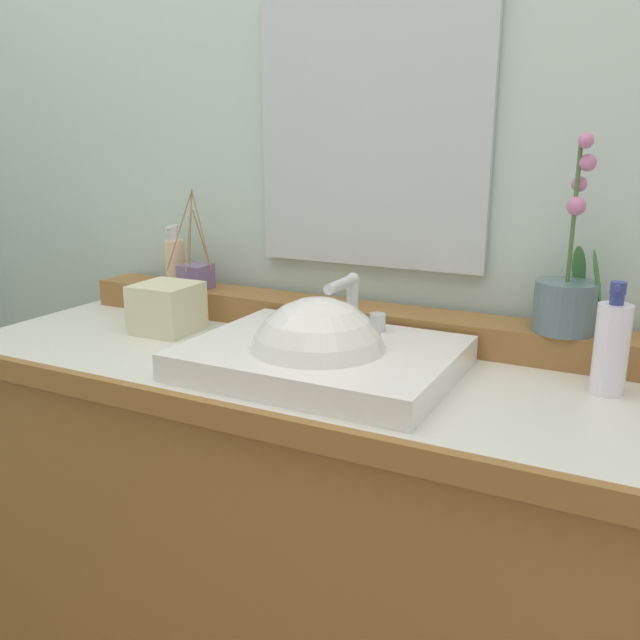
{
  "coord_description": "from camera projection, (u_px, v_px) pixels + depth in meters",
  "views": [
    {
      "loc": [
        0.57,
        -1.1,
        1.25
      ],
      "look_at": [
        0.02,
        -0.01,
        0.92
      ],
      "focal_mm": 37.37,
      "sensor_mm": 36.0,
      "label": 1
    }
  ],
  "objects": [
    {
      "name": "wall_back",
      "position": [
        394.0,
        126.0,
        1.52
      ],
      "size": [
        3.35,
        0.2,
        2.56
      ],
      "primitive_type": "cube",
      "color": "silver",
      "rests_on": "ground"
    },
    {
      "name": "vanity_cabinet",
      "position": [
        317.0,
        545.0,
        1.41
      ],
      "size": [
        1.52,
        0.56,
        0.83
      ],
      "color": "olive",
      "rests_on": "ground"
    },
    {
      "name": "back_ledge",
      "position": [
        359.0,
        320.0,
        1.48
      ],
      "size": [
        1.43,
        0.12,
        0.07
      ],
      "primitive_type": "cube",
      "color": "olive",
      "rests_on": "vanity_cabinet"
    },
    {
      "name": "sink_basin",
      "position": [
        320.0,
        364.0,
        1.23
      ],
      "size": [
        0.48,
        0.38,
        0.29
      ],
      "color": "white",
      "rests_on": "vanity_cabinet"
    },
    {
      "name": "soap_bar",
      "position": [
        288.0,
        317.0,
        1.38
      ],
      "size": [
        0.07,
        0.04,
        0.02
      ],
      "primitive_type": "ellipsoid",
      "color": "silver",
      "rests_on": "sink_basin"
    },
    {
      "name": "potted_plant",
      "position": [
        567.0,
        295.0,
        1.25
      ],
      "size": [
        0.12,
        0.12,
        0.37
      ],
      "color": "slate",
      "rests_on": "back_ledge"
    },
    {
      "name": "soap_dispenser",
      "position": [
        175.0,
        260.0,
        1.69
      ],
      "size": [
        0.05,
        0.05,
        0.15
      ],
      "color": "beige",
      "rests_on": "back_ledge"
    },
    {
      "name": "reed_diffuser",
      "position": [
        196.0,
        275.0,
        1.63
      ],
      "size": [
        0.11,
        0.1,
        0.24
      ],
      "color": "slate",
      "rests_on": "back_ledge"
    },
    {
      "name": "lotion_bottle",
      "position": [
        611.0,
        347.0,
        1.12
      ],
      "size": [
        0.06,
        0.06,
        0.19
      ],
      "color": "white",
      "rests_on": "vanity_cabinet"
    },
    {
      "name": "tissue_box",
      "position": [
        167.0,
        308.0,
        1.49
      ],
      "size": [
        0.13,
        0.13,
        0.11
      ],
      "primitive_type": "cube",
      "rotation": [
        0.0,
        0.0,
        0.03
      ],
      "color": "beige",
      "rests_on": "vanity_cabinet"
    },
    {
      "name": "mirror",
      "position": [
        370.0,
        132.0,
        1.43
      ],
      "size": [
        0.53,
        0.02,
        0.58
      ],
      "primitive_type": "cube",
      "color": "silver"
    }
  ]
}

